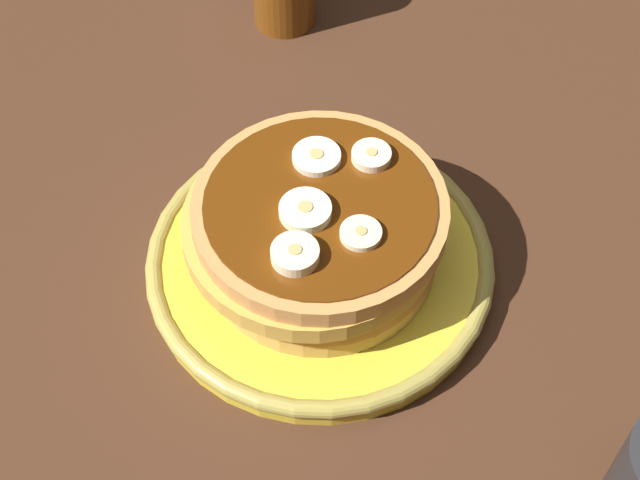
# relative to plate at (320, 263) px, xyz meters

# --- Properties ---
(ground_plane) EXTENTS (1.40, 1.40, 0.03)m
(ground_plane) POSITION_rel_plate_xyz_m (0.00, 0.00, -0.03)
(ground_plane) COLOR #422616
(plate) EXTENTS (0.24, 0.24, 0.02)m
(plate) POSITION_rel_plate_xyz_m (0.00, 0.00, 0.00)
(plate) COLOR yellow
(plate) RESTS_ON ground_plane
(pancake_stack) EXTENTS (0.17, 0.17, 0.06)m
(pancake_stack) POSITION_rel_plate_xyz_m (0.00, -0.00, 0.04)
(pancake_stack) COLOR tan
(pancake_stack) RESTS_ON plate
(banana_slice_0) EXTENTS (0.03, 0.03, 0.01)m
(banana_slice_0) POSITION_rel_plate_xyz_m (0.01, -0.01, 0.07)
(banana_slice_0) COLOR #F0EFC1
(banana_slice_0) RESTS_ON pancake_stack
(banana_slice_1) EXTENTS (0.03, 0.03, 0.01)m
(banana_slice_1) POSITION_rel_plate_xyz_m (-0.04, 0.04, 0.07)
(banana_slice_1) COLOR #F9E1BA
(banana_slice_1) RESTS_ON pancake_stack
(banana_slice_2) EXTENTS (0.03, 0.03, 0.01)m
(banana_slice_2) POSITION_rel_plate_xyz_m (0.03, 0.02, 0.07)
(banana_slice_2) COLOR beige
(banana_slice_2) RESTS_ON pancake_stack
(banana_slice_3) EXTENTS (0.03, 0.03, 0.01)m
(banana_slice_3) POSITION_rel_plate_xyz_m (-0.04, 0.00, 0.07)
(banana_slice_3) COLOR #EFE1C5
(banana_slice_3) RESTS_ON pancake_stack
(banana_slice_4) EXTENTS (0.03, 0.03, 0.01)m
(banana_slice_4) POSITION_rel_plate_xyz_m (0.04, -0.02, 0.07)
(banana_slice_4) COLOR #F7E7B8
(banana_slice_4) RESTS_ON pancake_stack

